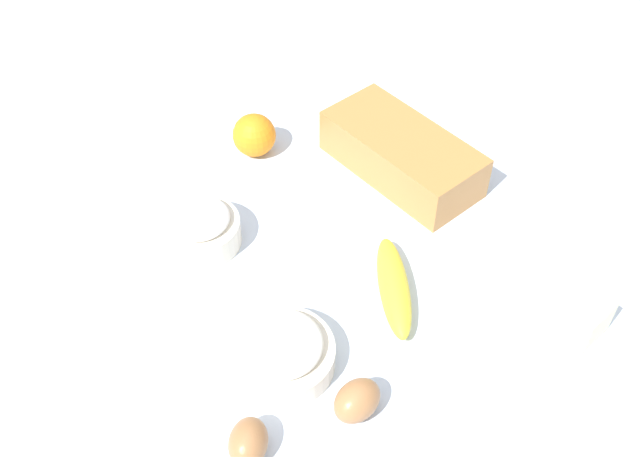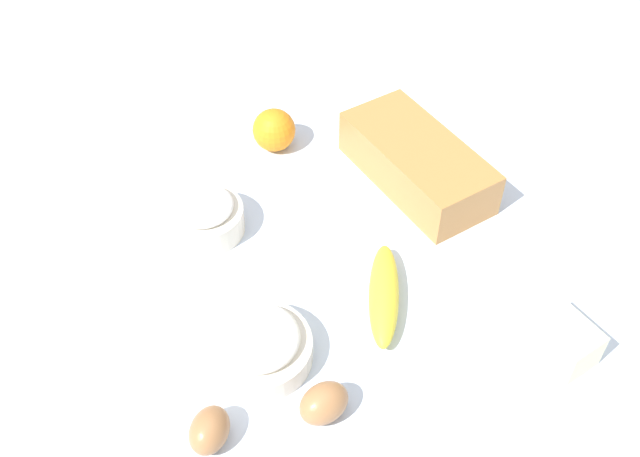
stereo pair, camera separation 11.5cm
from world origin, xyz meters
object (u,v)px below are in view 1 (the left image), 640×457
at_px(flour_bowl, 281,351).
at_px(butter_block, 573,311).
at_px(banana, 394,287).
at_px(orange_fruit, 254,135).
at_px(sugar_bowl, 200,227).
at_px(loaf_pan, 402,153).
at_px(egg_near_butter, 248,442).
at_px(egg_beside_bowl, 357,400).

height_order(flour_bowl, butter_block, flour_bowl).
distance_m(banana, orange_fruit, 0.40).
bearing_deg(sugar_bowl, butter_block, 46.74).
bearing_deg(flour_bowl, loaf_pan, 127.32).
bearing_deg(banana, egg_near_butter, -64.96).
bearing_deg(egg_near_butter, sugar_bowl, 168.47).
distance_m(butter_block, egg_beside_bowl, 0.34).
xyz_separation_m(loaf_pan, banana, (0.23, -0.15, -0.02)).
relative_size(butter_block, egg_near_butter, 1.37).
bearing_deg(egg_beside_bowl, egg_near_butter, -93.86).
bearing_deg(butter_block, flour_bowl, -107.37).
xyz_separation_m(loaf_pan, sugar_bowl, (0.00, -0.37, -0.01)).
relative_size(flour_bowl, egg_beside_bowl, 2.13).
relative_size(sugar_bowl, butter_block, 1.39).
xyz_separation_m(orange_fruit, egg_beside_bowl, (0.54, -0.09, -0.01)).
distance_m(sugar_bowl, egg_beside_bowl, 0.38).
bearing_deg(egg_near_butter, butter_block, 87.24).
bearing_deg(egg_beside_bowl, flour_bowl, -153.01).
bearing_deg(loaf_pan, egg_beside_bowl, -51.76).
xyz_separation_m(banana, egg_beside_bowl, (0.14, -0.14, 0.01)).
bearing_deg(banana, butter_block, 51.40).
bearing_deg(loaf_pan, banana, -47.10).
relative_size(flour_bowl, butter_block, 1.63).
height_order(butter_block, egg_near_butter, butter_block).
height_order(sugar_bowl, butter_block, sugar_bowl).
relative_size(orange_fruit, butter_block, 0.85).
distance_m(banana, egg_beside_bowl, 0.20).
height_order(flour_bowl, orange_fruit, orange_fruit).
xyz_separation_m(sugar_bowl, banana, (0.23, 0.21, -0.01)).
bearing_deg(flour_bowl, butter_block, 72.63).
relative_size(loaf_pan, butter_block, 3.37).
height_order(banana, butter_block, butter_block).
height_order(banana, egg_beside_bowl, egg_beside_bowl).
relative_size(sugar_bowl, egg_near_butter, 1.91).
distance_m(banana, egg_near_butter, 0.32).
xyz_separation_m(banana, butter_block, (0.16, 0.20, 0.01)).
distance_m(flour_bowl, sugar_bowl, 0.27).
height_order(orange_fruit, egg_near_butter, orange_fruit).
bearing_deg(sugar_bowl, loaf_pan, 90.25).
xyz_separation_m(sugar_bowl, egg_beside_bowl, (0.37, 0.07, -0.01)).
relative_size(banana, egg_beside_bowl, 2.75).
distance_m(sugar_bowl, egg_near_butter, 0.37).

